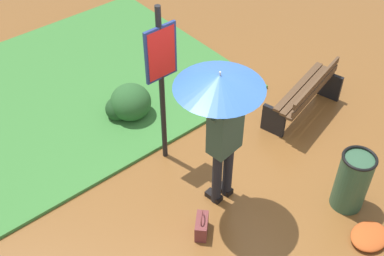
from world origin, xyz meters
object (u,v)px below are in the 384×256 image
at_px(person_with_umbrella, 222,107).
at_px(park_bench, 307,94).
at_px(info_sign_post, 161,71).
at_px(trash_bin, 352,181).
at_px(handbag, 202,226).

distance_m(person_with_umbrella, park_bench, 2.44).
xyz_separation_m(person_with_umbrella, info_sign_post, (0.02, -1.05, -0.11)).
relative_size(info_sign_post, trash_bin, 2.76).
height_order(handbag, park_bench, park_bench).
bearing_deg(trash_bin, handbag, -26.11).
height_order(info_sign_post, trash_bin, info_sign_post).
bearing_deg(park_bench, person_with_umbrella, 10.56).
bearing_deg(trash_bin, person_with_umbrella, -41.55).
distance_m(info_sign_post, trash_bin, 2.66).
height_order(handbag, trash_bin, trash_bin).
bearing_deg(park_bench, trash_bin, 58.64).
bearing_deg(handbag, trash_bin, 153.89).
xyz_separation_m(person_with_umbrella, trash_bin, (-1.22, 1.08, -1.13)).
xyz_separation_m(info_sign_post, trash_bin, (-1.23, 2.12, -1.03)).
distance_m(info_sign_post, handbag, 1.90).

